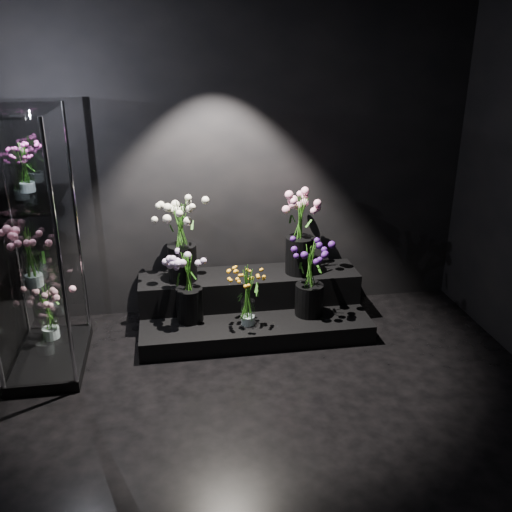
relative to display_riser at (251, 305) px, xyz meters
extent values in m
plane|color=black|center=(0.03, -1.61, -0.18)|extent=(4.00, 4.00, 0.00)
plane|color=black|center=(0.03, 0.39, 1.22)|extent=(4.00, 0.00, 4.00)
cube|color=black|center=(0.00, -0.10, -0.10)|extent=(1.97, 0.88, 0.16)
cube|color=black|center=(0.00, 0.12, 0.12)|extent=(1.97, 0.44, 0.27)
cube|color=black|center=(-1.68, -0.41, -0.14)|extent=(0.54, 0.90, 0.09)
cube|color=white|center=(-1.68, -0.41, 0.59)|extent=(0.48, 0.84, 0.01)
cube|color=white|center=(-1.68, -0.41, 1.17)|extent=(0.48, 0.84, 0.01)
cylinder|color=white|center=(-0.08, -0.32, 0.10)|extent=(0.12, 0.12, 0.23)
cylinder|color=black|center=(-0.55, -0.16, 0.13)|extent=(0.23, 0.23, 0.30)
cylinder|color=black|center=(0.48, -0.21, 0.12)|extent=(0.24, 0.24, 0.28)
cylinder|color=black|center=(-0.59, 0.09, 0.42)|extent=(0.25, 0.25, 0.32)
cylinder|color=black|center=(0.45, 0.08, 0.42)|extent=(0.25, 0.25, 0.34)
cylinder|color=white|center=(-1.66, -0.62, 0.72)|extent=(0.13, 0.13, 0.25)
cylinder|color=white|center=(-1.71, -0.22, 1.28)|extent=(0.12, 0.12, 0.21)
cylinder|color=white|center=(-1.71, -0.16, 0.04)|extent=(0.15, 0.15, 0.27)
camera|label=1|loc=(-0.69, -4.55, 2.29)|focal=40.00mm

